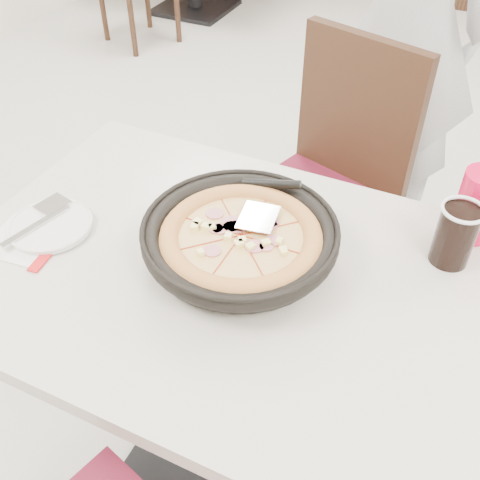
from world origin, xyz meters
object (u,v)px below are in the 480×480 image
at_px(side_plate, 51,226).
at_px(pizza, 241,243).
at_px(chair_far, 314,199).
at_px(pizza_pan, 240,243).
at_px(main_table, 238,377).
at_px(cola_glass, 455,236).
at_px(red_cup, 478,205).
at_px(diner_person, 406,28).

bearing_deg(side_plate, pizza, 10.27).
height_order(chair_far, pizza_pan, chair_far).
xyz_separation_m(main_table, chair_far, (-0.04, 0.65, 0.10)).
xyz_separation_m(chair_far, cola_glass, (0.43, -0.43, 0.34)).
bearing_deg(main_table, pizza, 96.33).
relative_size(chair_far, cola_glass, 7.31).
height_order(chair_far, cola_glass, chair_far).
bearing_deg(chair_far, pizza, 110.97).
bearing_deg(pizza_pan, red_cup, 34.11).
bearing_deg(main_table, chair_far, 93.41).
relative_size(chair_far, side_plate, 5.12).
relative_size(cola_glass, red_cup, 0.81).
height_order(chair_far, pizza, chair_far).
bearing_deg(pizza_pan, diner_person, 87.18).
bearing_deg(diner_person, red_cup, 99.71).
bearing_deg(diner_person, chair_far, 70.30).
height_order(cola_glass, diner_person, diner_person).
xyz_separation_m(pizza_pan, cola_glass, (0.40, 0.18, 0.02)).
xyz_separation_m(pizza_pan, pizza, (0.01, -0.02, 0.02)).
xyz_separation_m(side_plate, red_cup, (0.85, 0.39, 0.07)).
relative_size(pizza, red_cup, 1.86).
bearing_deg(cola_glass, red_cup, 75.84).
relative_size(pizza_pan, diner_person, 0.23).
relative_size(main_table, side_plate, 6.47).
bearing_deg(diner_person, cola_glass, 96.38).
relative_size(cola_glass, diner_person, 0.08).
relative_size(side_plate, red_cup, 1.16).
bearing_deg(cola_glass, main_table, -150.13).
bearing_deg(red_cup, chair_far, 144.53).
bearing_deg(main_table, cola_glass, 29.87).
relative_size(pizza, cola_glass, 2.29).
distance_m(pizza, cola_glass, 0.44).
relative_size(main_table, diner_person, 0.73).
bearing_deg(pizza, cola_glass, 27.34).
distance_m(chair_far, side_plate, 0.86).
distance_m(pizza_pan, pizza, 0.03).
distance_m(main_table, chair_far, 0.66).
bearing_deg(cola_glass, diner_person, 108.09).
bearing_deg(main_table, pizza_pan, 108.39).
bearing_deg(side_plate, diner_person, 69.83).
height_order(pizza_pan, red_cup, red_cup).
xyz_separation_m(pizza, diner_person, (0.05, 1.24, 0.02)).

